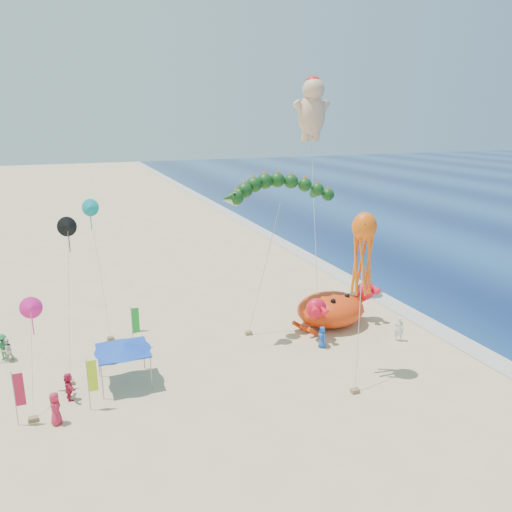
{
  "coord_description": "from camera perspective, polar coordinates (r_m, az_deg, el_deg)",
  "views": [
    {
      "loc": [
        -14.45,
        -30.02,
        16.13
      ],
      "look_at": [
        -2.0,
        2.0,
        6.5
      ],
      "focal_mm": 35.0,
      "sensor_mm": 36.0,
      "label": 1
    }
  ],
  "objects": [
    {
      "name": "crab_inflatable",
      "position": [
        40.24,
        8.6,
        -5.93
      ],
      "size": [
        7.47,
        6.15,
        3.28
      ],
      "color": "red",
      "rests_on": "ground"
    },
    {
      "name": "cherub_kite",
      "position": [
        44.85,
        6.43,
        16.53
      ],
      "size": [
        3.15,
        6.71,
        19.43
      ],
      "color": "#E2AB8A",
      "rests_on": "ground"
    },
    {
      "name": "ground",
      "position": [
        37.02,
        4.07,
        -10.22
      ],
      "size": [
        320.0,
        320.0,
        0.0
      ],
      "primitive_type": "plane",
      "color": "#D1B784",
      "rests_on": "ground"
    },
    {
      "name": "dragon_kite",
      "position": [
        37.07,
        2.71,
        7.23
      ],
      "size": [
        9.97,
        4.23,
        11.81
      ],
      "color": "#0F3712",
      "rests_on": "ground"
    },
    {
      "name": "feather_flags",
      "position": [
        33.29,
        -21.89,
        -10.65
      ],
      "size": [
        11.12,
        7.3,
        3.2
      ],
      "color": "gray",
      "rests_on": "ground"
    },
    {
      "name": "small_kites",
      "position": [
        34.82,
        -20.77,
        -0.11
      ],
      "size": [
        5.54,
        11.28,
        10.37
      ],
      "color": "#EF1A86",
      "rests_on": "ground"
    },
    {
      "name": "canopy_blue",
      "position": [
        32.23,
        -15.0,
        -10.05
      ],
      "size": [
        3.41,
        3.41,
        2.71
      ],
      "color": "gray",
      "rests_on": "ground"
    },
    {
      "name": "octopus_kite",
      "position": [
        31.07,
        12.15,
        0.92
      ],
      "size": [
        2.45,
        3.06,
        10.61
      ],
      "color": "#FB5C0D",
      "rests_on": "ground"
    },
    {
      "name": "foam_strip",
      "position": [
        43.14,
        18.77,
        -7.17
      ],
      "size": [
        320.0,
        320.0,
        0.0
      ],
      "primitive_type": "plane",
      "color": "silver",
      "rests_on": "ground"
    },
    {
      "name": "beachgoers",
      "position": [
        34.4,
        -16.62,
        -11.35
      ],
      "size": [
        28.24,
        10.5,
        1.89
      ],
      "color": "#C71F48",
      "rests_on": "ground"
    }
  ]
}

